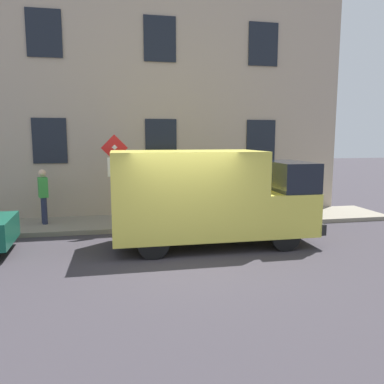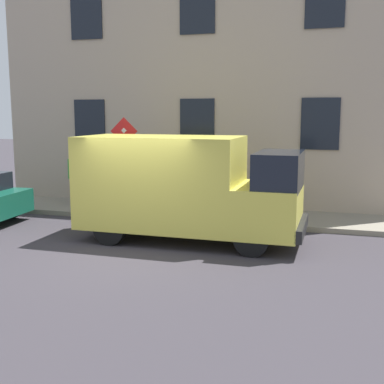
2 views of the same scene
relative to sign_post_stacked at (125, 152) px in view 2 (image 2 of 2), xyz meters
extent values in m
plane|color=#363137|center=(-2.82, -1.61, -1.93)|extent=(80.00, 80.00, 0.00)
cube|color=gray|center=(0.87, -1.61, -1.86)|extent=(2.16, 15.52, 0.14)
cube|color=#B19F8C|center=(2.30, -1.61, 2.34)|extent=(0.70, 13.52, 8.55)
cube|color=black|center=(1.93, -5.32, 0.80)|extent=(0.06, 1.10, 1.50)
cube|color=black|center=(1.93, -1.61, 0.80)|extent=(0.06, 1.10, 1.50)
cube|color=black|center=(1.93, 2.11, 0.80)|extent=(0.06, 1.10, 1.50)
cube|color=black|center=(1.93, -5.32, 4.22)|extent=(0.06, 1.10, 1.50)
cube|color=black|center=(1.93, -1.61, 4.22)|extent=(0.06, 1.10, 1.50)
cube|color=black|center=(1.93, 2.11, 4.22)|extent=(0.06, 1.10, 1.50)
cylinder|color=#474C47|center=(0.04, 0.01, -0.48)|extent=(0.09, 0.09, 2.64)
pyramid|color=silver|center=(-0.04, -0.01, 0.59)|extent=(0.11, 0.50, 0.50)
pyramid|color=red|center=(-0.03, 0.00, 0.59)|extent=(0.10, 0.56, 0.56)
cube|color=white|center=(-0.02, 0.00, 0.04)|extent=(0.10, 0.44, 0.56)
cylinder|color=#1933B2|center=(-0.05, 0.00, 0.10)|extent=(0.04, 0.24, 0.24)
cube|color=#DCD04D|center=(-1.91, -1.81, -0.52)|extent=(2.01, 3.80, 2.18)
cube|color=#DCD04D|center=(-1.91, -4.41, -1.06)|extent=(2.00, 1.40, 1.10)
cube|color=black|center=(-1.92, -4.62, -0.16)|extent=(1.92, 0.98, 0.84)
cube|color=black|center=(-1.92, -5.16, -1.43)|extent=(2.00, 0.16, 0.28)
cylinder|color=black|center=(-1.03, -4.17, -1.55)|extent=(0.22, 0.76, 0.76)
cylinder|color=black|center=(-2.79, -4.17, -1.55)|extent=(0.22, 0.76, 0.76)
cylinder|color=black|center=(-1.03, -0.85, -1.55)|extent=(0.22, 0.76, 0.76)
cylinder|color=black|center=(-2.79, -0.84, -1.55)|extent=(0.22, 0.76, 0.76)
cylinder|color=black|center=(-0.91, 3.22, -1.63)|extent=(0.22, 0.61, 0.60)
torus|color=black|center=(1.39, -3.06, -1.46)|extent=(0.17, 0.66, 0.66)
torus|color=black|center=(1.42, -4.11, -1.46)|extent=(0.17, 0.66, 0.66)
cylinder|color=#83398F|center=(1.40, -3.40, -1.26)|extent=(0.05, 0.60, 0.60)
cylinder|color=#83398F|center=(1.40, -3.47, -0.99)|extent=(0.05, 0.73, 0.07)
cylinder|color=#83398F|center=(1.41, -3.76, -1.27)|extent=(0.04, 0.19, 0.55)
cylinder|color=#83398F|center=(1.41, -3.90, -1.51)|extent=(0.05, 0.43, 0.12)
cylinder|color=#83398F|center=(1.39, -3.09, -1.22)|extent=(0.04, 0.09, 0.50)
cube|color=black|center=(1.41, -3.84, -0.96)|extent=(0.08, 0.20, 0.06)
cylinder|color=#262626|center=(1.39, -3.11, -0.92)|extent=(0.46, 0.04, 0.03)
torus|color=black|center=(1.43, -2.24, -1.46)|extent=(0.21, 0.67, 0.65)
torus|color=black|center=(1.38, -3.29, -1.46)|extent=(0.21, 0.67, 0.65)
cylinder|color=orange|center=(1.41, -2.58, -1.26)|extent=(0.06, 0.60, 0.60)
cylinder|color=orange|center=(1.41, -2.66, -0.99)|extent=(0.07, 0.73, 0.07)
cylinder|color=orange|center=(1.40, -2.94, -1.27)|extent=(0.04, 0.19, 0.55)
cylinder|color=orange|center=(1.39, -3.08, -1.51)|extent=(0.05, 0.43, 0.12)
cylinder|color=orange|center=(1.43, -2.27, -1.22)|extent=(0.04, 0.09, 0.50)
cube|color=black|center=(1.39, -3.02, -0.96)|extent=(0.09, 0.20, 0.06)
cylinder|color=#262626|center=(1.42, -2.29, -0.92)|extent=(0.46, 0.05, 0.03)
torus|color=black|center=(1.47, -1.43, -1.46)|extent=(0.23, 0.67, 0.66)
torus|color=black|center=(1.34, -2.47, -1.46)|extent=(0.23, 0.67, 0.66)
cylinder|color=black|center=(1.43, -1.76, -1.26)|extent=(0.11, 0.60, 0.60)
cylinder|color=black|center=(1.42, -1.84, -0.99)|extent=(0.12, 0.73, 0.07)
cylinder|color=black|center=(1.38, -2.12, -1.27)|extent=(0.06, 0.19, 0.55)
cylinder|color=black|center=(1.37, -2.26, -1.51)|extent=(0.09, 0.43, 0.12)
cylinder|color=black|center=(1.46, -1.45, -1.22)|extent=(0.05, 0.09, 0.50)
cube|color=black|center=(1.37, -2.20, -0.96)|extent=(0.10, 0.21, 0.06)
cylinder|color=#262626|center=(1.46, -1.48, -0.92)|extent=(0.46, 0.09, 0.03)
cylinder|color=#262B47|center=(1.06, 2.26, -1.37)|extent=(0.16, 0.16, 0.85)
cylinder|color=#262B47|center=(0.89, 2.21, -1.37)|extent=(0.16, 0.16, 0.85)
cube|color=green|center=(0.97, 2.23, -0.63)|extent=(0.46, 0.36, 0.62)
sphere|color=beige|center=(0.97, 2.23, -0.18)|extent=(0.22, 0.22, 0.22)
cylinder|color=#2D5133|center=(0.14, -2.84, -1.34)|extent=(0.44, 0.44, 0.90)
camera|label=1|loc=(-11.39, -0.05, 0.89)|focal=35.26mm
camera|label=2|loc=(-12.99, -5.88, 1.11)|focal=46.24mm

